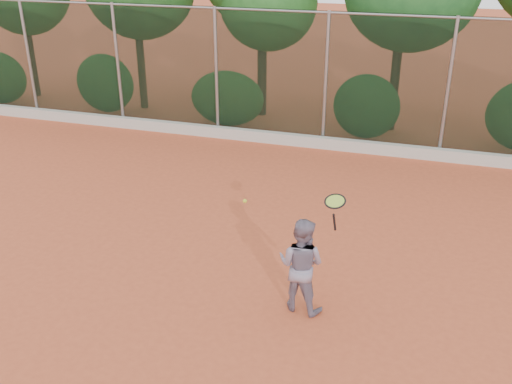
% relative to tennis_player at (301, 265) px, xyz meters
% --- Properties ---
extents(ground, '(80.00, 80.00, 0.00)m').
position_rel_tennis_player_xyz_m(ground, '(-1.09, 0.25, -0.76)').
color(ground, '#C9542F').
rests_on(ground, ground).
extents(concrete_curb, '(24.00, 0.20, 0.30)m').
position_rel_tennis_player_xyz_m(concrete_curb, '(-1.09, 7.07, -0.61)').
color(concrete_curb, '#BAB7AC').
rests_on(concrete_curb, ground).
extents(tennis_player, '(0.83, 0.70, 1.51)m').
position_rel_tennis_player_xyz_m(tennis_player, '(0.00, 0.00, 0.00)').
color(tennis_player, gray).
rests_on(tennis_player, ground).
extents(chainlink_fence, '(24.09, 0.09, 3.50)m').
position_rel_tennis_player_xyz_m(chainlink_fence, '(-1.09, 7.25, 1.10)').
color(chainlink_fence, black).
rests_on(chainlink_fence, ground).
extents(tennis_racket, '(0.35, 0.35, 0.56)m').
position_rel_tennis_player_xyz_m(tennis_racket, '(0.46, -0.12, 1.13)').
color(tennis_racket, black).
rests_on(tennis_racket, ground).
extents(tennis_ball_in_flight, '(0.07, 0.07, 0.07)m').
position_rel_tennis_player_xyz_m(tennis_ball_in_flight, '(-1.05, 0.52, 0.67)').
color(tennis_ball_in_flight, gold).
rests_on(tennis_ball_in_flight, ground).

